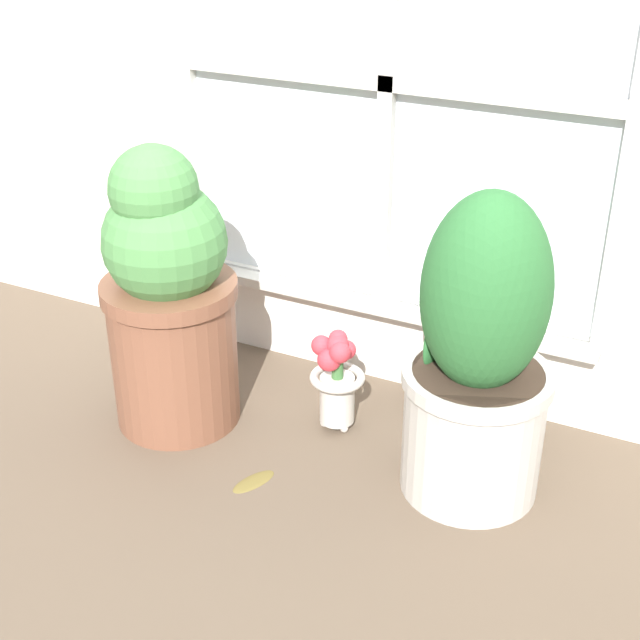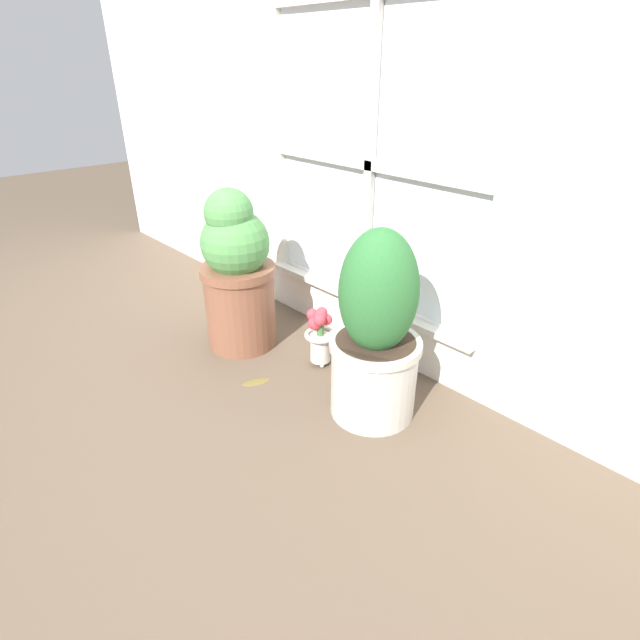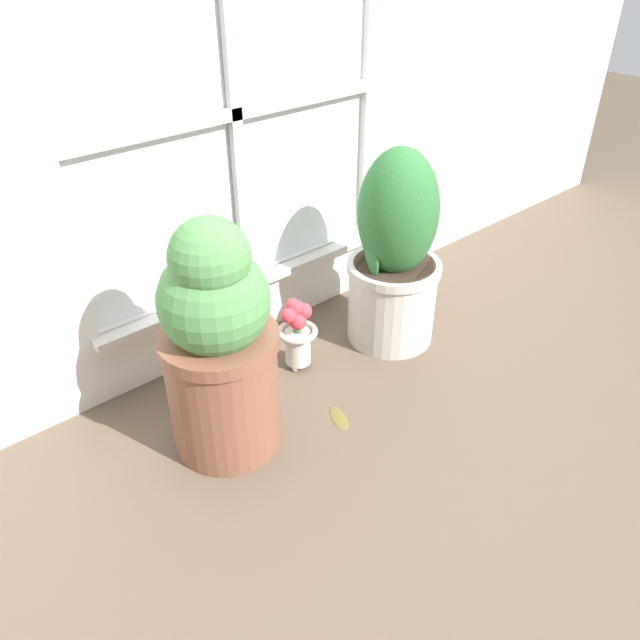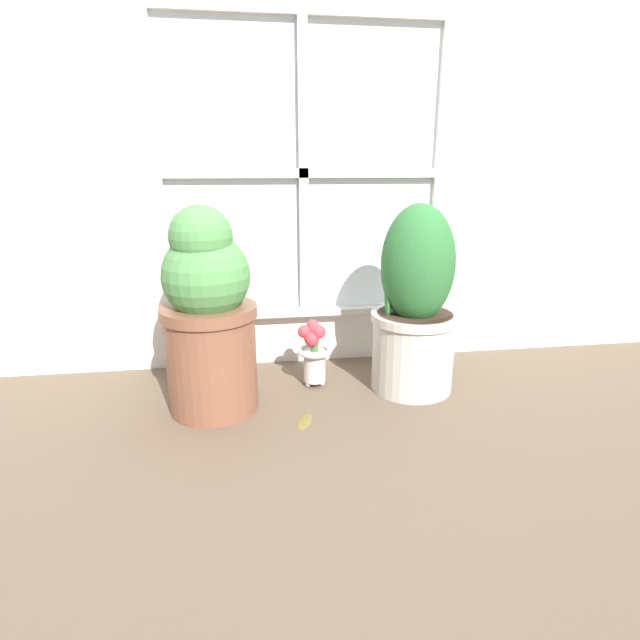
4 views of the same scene
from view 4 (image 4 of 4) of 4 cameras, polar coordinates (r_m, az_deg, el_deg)
name	(u,v)px [view 4 (image 4 of 4)]	position (r m, az deg, el deg)	size (l,w,h in m)	color
ground_plane	(324,418)	(1.67, 0.45, -11.19)	(10.00, 10.00, 0.00)	brown
wall_with_window	(301,22)	(2.05, -2.13, 30.89)	(4.40, 0.10, 2.50)	silver
potted_plant_left	(208,315)	(1.65, -12.63, 0.59)	(0.31, 0.31, 0.68)	brown
potted_plant_right	(415,307)	(1.80, 10.79, 1.44)	(0.31, 0.31, 0.67)	#B7B2A8
flower_vase	(314,350)	(1.85, -0.69, -3.47)	(0.13, 0.13, 0.25)	#BCB7AD
fallen_leaf	(304,420)	(1.65, -1.79, -11.38)	(0.08, 0.12, 0.01)	brown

